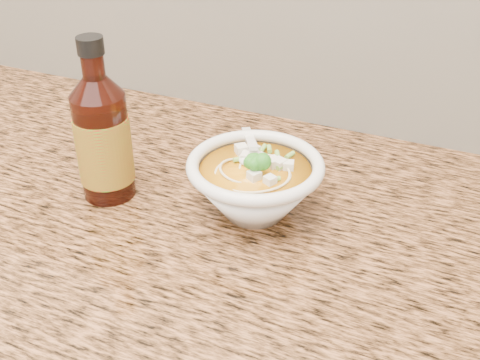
% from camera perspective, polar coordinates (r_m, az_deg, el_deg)
% --- Properties ---
extents(counter_slab, '(4.00, 0.68, 0.04)m').
position_cam_1_polar(counter_slab, '(0.84, -14.42, -1.93)').
color(counter_slab, '#9F623A').
rests_on(counter_slab, cabinet).
extents(soup_bowl, '(0.17, 0.18, 0.09)m').
position_cam_1_polar(soup_bowl, '(0.73, 1.43, -0.56)').
color(soup_bowl, white).
rests_on(soup_bowl, counter_slab).
extents(hot_sauce_bottle, '(0.09, 0.09, 0.21)m').
position_cam_1_polar(hot_sauce_bottle, '(0.77, -12.85, 3.77)').
color(hot_sauce_bottle, '#380E07').
rests_on(hot_sauce_bottle, counter_slab).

